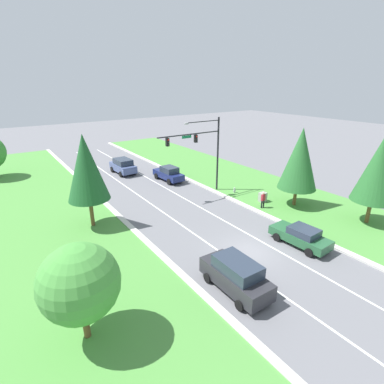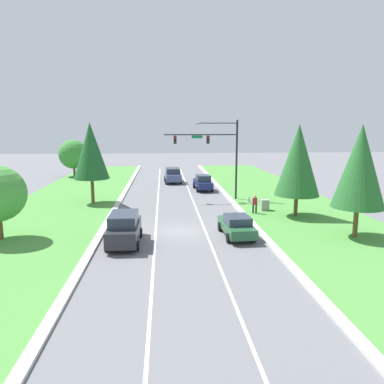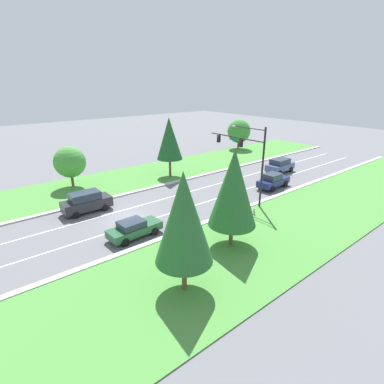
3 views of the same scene
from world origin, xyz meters
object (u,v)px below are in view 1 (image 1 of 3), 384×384
object	(u,v)px
conifer_near_right_tree	(300,159)
conifer_far_right_tree	(378,169)
navy_sedan	(169,174)
traffic_signal_mast	(203,145)
charcoal_suv	(236,275)
conifer_mid_left_tree	(86,168)
utility_cabinet	(263,197)
slate_blue_suv	(123,166)
oak_near_left_tree	(80,283)
pedestrian	(263,199)
fire_hydrant	(234,190)
forest_sedan	(301,236)

from	to	relation	value
conifer_near_right_tree	conifer_far_right_tree	world-z (taller)	conifer_near_right_tree
navy_sedan	conifer_near_right_tree	world-z (taller)	conifer_near_right_tree
traffic_signal_mast	navy_sedan	size ratio (longest dim) A/B	1.72
charcoal_suv	conifer_far_right_tree	size ratio (longest dim) A/B	0.61
navy_sedan	conifer_near_right_tree	distance (m)	15.78
charcoal_suv	conifer_mid_left_tree	bearing A→B (deg)	109.00
conifer_mid_left_tree	utility_cabinet	bearing A→B (deg)	-15.76
charcoal_suv	slate_blue_suv	bearing A→B (deg)	82.40
oak_near_left_tree	conifer_mid_left_tree	distance (m)	12.56
pedestrian	navy_sedan	bearing A→B (deg)	-74.10
fire_hydrant	slate_blue_suv	bearing A→B (deg)	116.84
traffic_signal_mast	slate_blue_suv	xyz separation A→B (m)	(-4.15, 12.19, -4.36)
conifer_near_right_tree	traffic_signal_mast	bearing A→B (deg)	125.41
conifer_far_right_tree	conifer_mid_left_tree	world-z (taller)	conifer_mid_left_tree
slate_blue_suv	traffic_signal_mast	bearing A→B (deg)	-73.50
pedestrian	fire_hydrant	distance (m)	4.75
forest_sedan	conifer_far_right_tree	xyz separation A→B (m)	(7.99, -0.94, 4.12)
pedestrian	oak_near_left_tree	world-z (taller)	oak_near_left_tree
fire_hydrant	oak_near_left_tree	bearing A→B (deg)	-150.67
traffic_signal_mast	conifer_near_right_tree	xyz separation A→B (m)	(5.62, -7.91, -0.62)
fire_hydrant	charcoal_suv	bearing A→B (deg)	-131.87
traffic_signal_mast	conifer_far_right_tree	distance (m)	15.96
slate_blue_suv	charcoal_suv	distance (m)	26.67
traffic_signal_mast	navy_sedan	xyz separation A→B (m)	(-0.72, 6.01, -4.49)
pedestrian	conifer_near_right_tree	xyz separation A→B (m)	(3.18, -1.26, 3.85)
utility_cabinet	conifer_far_right_tree	size ratio (longest dim) A/B	0.14
conifer_near_right_tree	navy_sedan	bearing A→B (deg)	114.49
traffic_signal_mast	charcoal_suv	size ratio (longest dim) A/B	1.73
pedestrian	oak_near_left_tree	distance (m)	19.81
forest_sedan	oak_near_left_tree	size ratio (longest dim) A/B	0.91
forest_sedan	conifer_far_right_tree	distance (m)	9.04
pedestrian	slate_blue_suv	bearing A→B (deg)	-68.84
conifer_far_right_tree	slate_blue_suv	bearing A→B (deg)	114.11
charcoal_suv	navy_sedan	distance (m)	21.47
charcoal_suv	conifer_far_right_tree	world-z (taller)	conifer_far_right_tree
traffic_signal_mast	forest_sedan	bearing A→B (deg)	-91.78
pedestrian	oak_near_left_tree	bearing A→B (deg)	20.05
charcoal_suv	navy_sedan	world-z (taller)	charcoal_suv
utility_cabinet	pedestrian	xyz separation A→B (m)	(-1.19, -1.11, 0.42)
forest_sedan	utility_cabinet	xyz separation A→B (m)	(4.04, 7.57, -0.25)
traffic_signal_mast	pedestrian	xyz separation A→B (m)	(2.44, -6.64, -4.47)
forest_sedan	conifer_near_right_tree	world-z (taller)	conifer_near_right_tree
slate_blue_suv	navy_sedan	xyz separation A→B (m)	(3.43, -6.18, -0.12)
forest_sedan	conifer_near_right_tree	bearing A→B (deg)	38.01
fire_hydrant	forest_sedan	bearing A→B (deg)	-107.06
navy_sedan	fire_hydrant	world-z (taller)	navy_sedan
charcoal_suv	utility_cabinet	distance (m)	14.48
fire_hydrant	conifer_near_right_tree	size ratio (longest dim) A/B	0.09
slate_blue_suv	navy_sedan	bearing A→B (deg)	-63.26
forest_sedan	fire_hydrant	distance (m)	11.66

